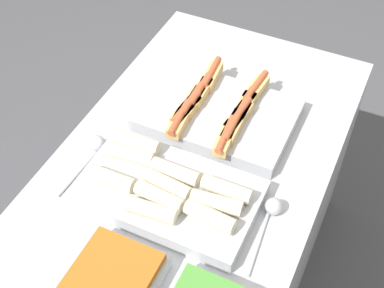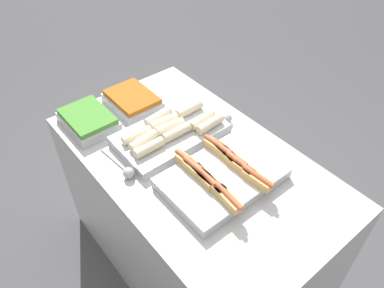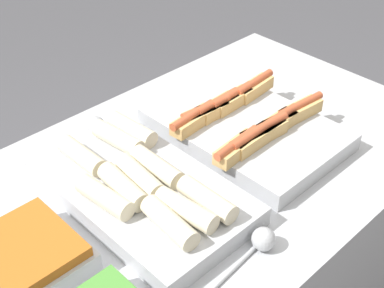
{
  "view_description": "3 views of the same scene",
  "coord_description": "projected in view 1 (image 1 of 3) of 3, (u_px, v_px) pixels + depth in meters",
  "views": [
    {
      "loc": [
        -1.02,
        -0.47,
        2.15
      ],
      "look_at": [
        -0.02,
        0.0,
        0.95
      ],
      "focal_mm": 50.0,
      "sensor_mm": 36.0,
      "label": 1
    },
    {
      "loc": [
        0.95,
        -0.79,
        2.1
      ],
      "look_at": [
        -0.02,
        0.0,
        0.95
      ],
      "focal_mm": 35.0,
      "sensor_mm": 36.0,
      "label": 2
    },
    {
      "loc": [
        -0.75,
        -0.76,
        1.74
      ],
      "look_at": [
        -0.02,
        0.0,
        0.95
      ],
      "focal_mm": 50.0,
      "sensor_mm": 36.0,
      "label": 3
    }
  ],
  "objects": [
    {
      "name": "ground_plane",
      "position": [
        194.0,
        288.0,
        2.34
      ],
      "size": [
        12.0,
        12.0,
        0.0
      ],
      "primitive_type": "plane",
      "color": "#4C4C51"
    },
    {
      "name": "serving_spoon_far",
      "position": [
        95.0,
        147.0,
        1.7
      ],
      "size": [
        0.24,
        0.05,
        0.05
      ],
      "color": "#B2B5BA",
      "rests_on": "counter"
    },
    {
      "name": "counter",
      "position": [
        194.0,
        233.0,
        2.02
      ],
      "size": [
        1.43,
        0.83,
        0.87
      ],
      "color": "#B7BABF",
      "rests_on": "ground_plane"
    },
    {
      "name": "tray_wraps",
      "position": [
        168.0,
        191.0,
        1.56
      ],
      "size": [
        0.31,
        0.53,
        0.1
      ],
      "color": "#B7BABF",
      "rests_on": "counter"
    },
    {
      "name": "serving_spoon_near",
      "position": [
        272.0,
        211.0,
        1.53
      ],
      "size": [
        0.26,
        0.05,
        0.05
      ],
      "color": "#B2B5BA",
      "rests_on": "counter"
    },
    {
      "name": "tray_hotdogs",
      "position": [
        218.0,
        113.0,
        1.79
      ],
      "size": [
        0.41,
        0.5,
        0.1
      ],
      "color": "#B7BABF",
      "rests_on": "counter"
    }
  ]
}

